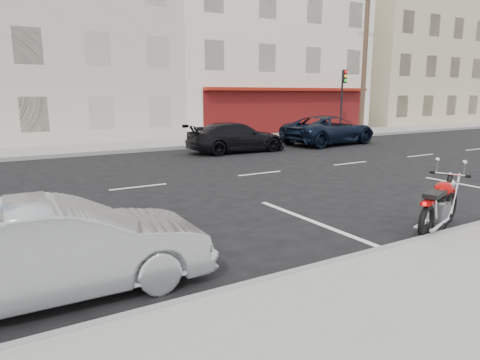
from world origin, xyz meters
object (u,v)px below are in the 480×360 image
(utility_pole, at_px, (365,58))
(traffic_light, at_px, (343,93))
(car_far, at_px, (236,137))
(motorcycle, at_px, (451,199))
(fire_hydrant, at_px, (321,127))
(suv_far, at_px, (329,130))
(sedan_silver, at_px, (60,249))

(utility_pole, xyz_separation_m, traffic_light, (-2.00, -0.27, -2.18))
(car_far, bearing_deg, motorcycle, 172.99)
(fire_hydrant, xyz_separation_m, suv_far, (-2.50, -3.49, 0.19))
(motorcycle, distance_m, suv_far, 13.47)
(traffic_light, bearing_deg, car_far, -159.99)
(utility_pole, bearing_deg, sedan_silver, -144.62)
(suv_far, bearing_deg, traffic_light, -56.71)
(motorcycle, bearing_deg, car_far, 63.51)
(utility_pole, bearing_deg, traffic_light, -172.39)
(utility_pole, bearing_deg, fire_hydrant, -178.36)
(utility_pole, distance_m, sedan_silver, 25.26)
(sedan_silver, bearing_deg, suv_far, -51.76)
(utility_pole, bearing_deg, car_far, -162.04)
(sedan_silver, bearing_deg, car_far, -38.28)
(fire_hydrant, relative_size, car_far, 0.16)
(motorcycle, relative_size, car_far, 0.44)
(fire_hydrant, distance_m, sedan_silver, 22.10)
(traffic_light, height_order, fire_hydrant, traffic_light)
(traffic_light, distance_m, sedan_silver, 23.24)
(sedan_silver, bearing_deg, motorcycle, -93.36)
(sedan_silver, relative_size, suv_far, 0.73)
(fire_hydrant, xyz_separation_m, sedan_silver, (-16.82, -14.33, 0.09))
(car_far, bearing_deg, sedan_silver, 141.83)
(motorcycle, distance_m, car_far, 11.36)
(utility_pole, relative_size, sedan_silver, 2.39)
(car_far, bearing_deg, utility_pole, -70.82)
(traffic_light, bearing_deg, motorcycle, -127.21)
(motorcycle, xyz_separation_m, sedan_silver, (-7.15, 0.56, 0.15))
(sedan_silver, height_order, car_far, car_far)
(sedan_silver, bearing_deg, utility_pole, -53.52)
(fire_hydrant, relative_size, suv_far, 0.14)
(car_far, bearing_deg, fire_hydrant, -64.42)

